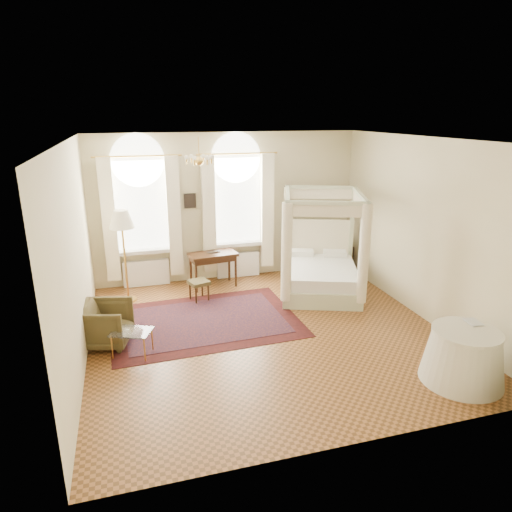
{
  "coord_description": "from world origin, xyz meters",
  "views": [
    {
      "loc": [
        -2.21,
        -6.93,
        3.71
      ],
      "look_at": [
        -0.09,
        0.4,
        1.29
      ],
      "focal_mm": 32.0,
      "sensor_mm": 36.0,
      "label": 1
    }
  ],
  "objects": [
    {
      "name": "ground",
      "position": [
        0.0,
        0.0,
        0.0
      ],
      "size": [
        6.0,
        6.0,
        0.0
      ],
      "primitive_type": "plane",
      "color": "brown",
      "rests_on": "ground"
    },
    {
      "name": "room_walls",
      "position": [
        0.0,
        0.0,
        1.98
      ],
      "size": [
        6.0,
        6.0,
        6.0
      ],
      "color": "beige",
      "rests_on": "ground"
    },
    {
      "name": "window_left",
      "position": [
        -1.9,
        2.87,
        1.49
      ],
      "size": [
        1.62,
        0.27,
        3.29
      ],
      "color": "silver",
      "rests_on": "room_walls"
    },
    {
      "name": "window_right",
      "position": [
        0.2,
        2.87,
        1.49
      ],
      "size": [
        1.62,
        0.27,
        3.29
      ],
      "color": "silver",
      "rests_on": "room_walls"
    },
    {
      "name": "chandelier",
      "position": [
        -0.9,
        1.2,
        2.91
      ],
      "size": [
        0.51,
        0.45,
        0.5
      ],
      "color": "gold",
      "rests_on": "room_walls"
    },
    {
      "name": "wall_pictures",
      "position": [
        0.09,
        2.97,
        1.89
      ],
      "size": [
        2.54,
        0.03,
        0.39
      ],
      "color": "black",
      "rests_on": "room_walls"
    },
    {
      "name": "canopy_bed",
      "position": [
        1.65,
        1.46,
        0.49
      ],
      "size": [
        2.18,
        2.4,
        2.16
      ],
      "color": "beige",
      "rests_on": "ground"
    },
    {
      "name": "nightstand",
      "position": [
        2.7,
        2.59,
        0.31
      ],
      "size": [
        0.55,
        0.53,
        0.62
      ],
      "primitive_type": "cube",
      "rotation": [
        0.0,
        0.0,
        0.39
      ],
      "color": "#35210E",
      "rests_on": "ground"
    },
    {
      "name": "nightstand_lamp",
      "position": [
        2.71,
        2.58,
        0.87
      ],
      "size": [
        0.26,
        0.26,
        0.38
      ],
      "color": "gold",
      "rests_on": "nightstand"
    },
    {
      "name": "writing_desk",
      "position": [
        -0.48,
        2.45,
        0.66
      ],
      "size": [
        1.09,
        0.67,
        0.77
      ],
      "color": "#35210E",
      "rests_on": "ground"
    },
    {
      "name": "laptop",
      "position": [
        -0.46,
        2.54,
        0.78
      ],
      "size": [
        0.35,
        0.28,
        0.02
      ],
      "primitive_type": "imported",
      "rotation": [
        0.0,
        0.0,
        3.46
      ],
      "color": "black",
      "rests_on": "writing_desk"
    },
    {
      "name": "stool",
      "position": [
        -0.91,
        1.75,
        0.36
      ],
      "size": [
        0.46,
        0.46,
        0.43
      ],
      "color": "#41351B",
      "rests_on": "ground"
    },
    {
      "name": "armchair",
      "position": [
        -2.7,
        0.33,
        0.36
      ],
      "size": [
        0.97,
        0.96,
        0.73
      ],
      "primitive_type": "imported",
      "rotation": [
        0.0,
        0.0,
        1.31
      ],
      "color": "#41361B",
      "rests_on": "ground"
    },
    {
      "name": "coffee_table",
      "position": [
        -2.29,
        -0.16,
        0.38
      ],
      "size": [
        0.73,
        0.63,
        0.42
      ],
      "color": "silver",
      "rests_on": "ground"
    },
    {
      "name": "floor_lamp",
      "position": [
        -2.32,
        2.15,
        1.61
      ],
      "size": [
        0.49,
        0.49,
        1.89
      ],
      "color": "gold",
      "rests_on": "ground"
    },
    {
      "name": "oriental_rug",
      "position": [
        -0.98,
        0.74,
        0.01
      ],
      "size": [
        3.47,
        2.55,
        0.01
      ],
      "color": "#471211",
      "rests_on": "ground"
    },
    {
      "name": "side_table",
      "position": [
        2.24,
        -2.22,
        0.39
      ],
      "size": [
        1.16,
        1.16,
        0.79
      ],
      "color": "silver",
      "rests_on": "ground"
    },
    {
      "name": "book",
      "position": [
        2.39,
        -2.03,
        0.8
      ],
      "size": [
        0.21,
        0.27,
        0.02
      ],
      "primitive_type": "imported",
      "rotation": [
        0.0,
        0.0,
        -0.09
      ],
      "color": "black",
      "rests_on": "side_table"
    }
  ]
}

